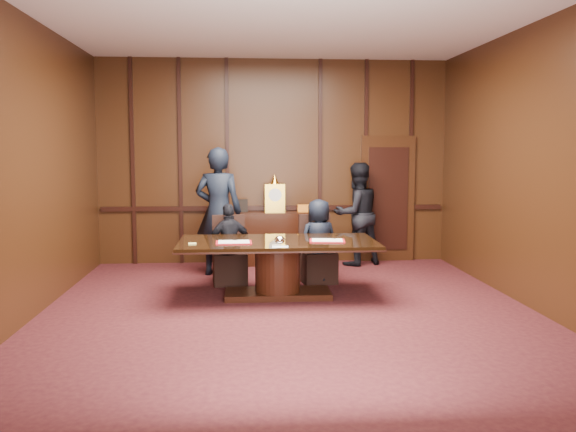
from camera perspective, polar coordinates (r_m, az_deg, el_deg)
The scene contains 13 objects.
room at distance 7.22m, azimuth 0.63°, elevation 4.37°, with size 7.00×7.04×3.50m.
sideboard at distance 10.43m, azimuth -1.23°, elevation -1.89°, with size 1.60×0.45×1.54m.
conference_table at distance 8.11m, azimuth -0.97°, elevation -4.06°, with size 2.62×1.32×0.76m.
folder_left at distance 7.89m, azimuth -5.09°, elevation -2.46°, with size 0.47×0.34×0.02m.
folder_right at distance 8.02m, azimuth 3.69°, elevation -2.31°, with size 0.50×0.38×0.02m.
inkstand at distance 7.62m, azimuth -0.78°, elevation -2.40°, with size 0.20×0.14×0.12m.
notepad at distance 7.85m, azimuth -8.94°, elevation -2.57°, with size 0.10×0.07×0.01m, color #FFF27C.
chair_left at distance 9.00m, azimuth -5.47°, elevation -4.46°, with size 0.53×0.53×0.99m.
chair_right at distance 9.07m, azimuth 2.79°, elevation -4.36°, with size 0.55×0.55×0.99m.
signatory_left at distance 8.87m, azimuth -5.48°, elevation -2.66°, with size 0.69×0.29×1.18m, color black.
signatory_right at distance 8.94m, azimuth 2.89°, elevation -2.38°, with size 0.61×0.40×1.24m, color black.
witness_left at distance 9.54m, azimuth -6.52°, elevation 0.42°, with size 0.73×0.48×2.00m, color black.
witness_right at distance 10.40m, azimuth 6.45°, elevation 0.19°, with size 0.85×0.66×1.74m, color black.
Camera 1 is at (-0.56, -7.06, 1.96)m, focal length 38.00 mm.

